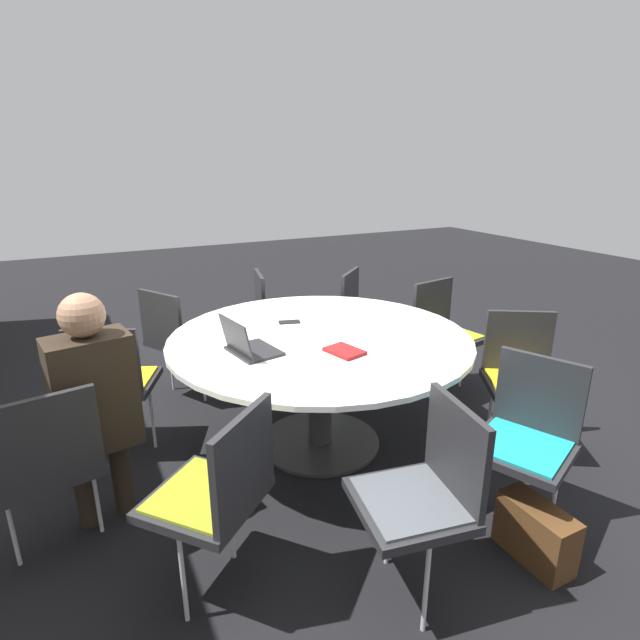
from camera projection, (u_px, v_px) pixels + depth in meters
ground_plane at (320, 442)px, 3.29m from camera, size 16.00×16.00×0.00m
conference_table at (320, 355)px, 3.09m from camera, size 1.84×1.84×0.75m
chair_0 at (47, 458)px, 2.19m from camera, size 0.49×0.51×0.88m
chair_1 at (218, 487)px, 2.00m from camera, size 0.61×0.61×0.88m
chair_2 at (425, 486)px, 2.00m from camera, size 0.51×0.49×0.88m
chair_3 at (527, 431)px, 2.41m from camera, size 0.57×0.56×0.88m
chair_4 at (522, 370)px, 3.09m from camera, size 0.59×0.59×0.88m
chair_5 at (444, 327)px, 3.88m from camera, size 0.49×0.51×0.88m
chair_6 at (364, 312)px, 4.26m from camera, size 0.61×0.61×0.88m
chair_7 at (275, 312)px, 4.25m from camera, size 0.52×0.50×0.88m
chair_8 at (176, 334)px, 3.73m from camera, size 0.59×0.58×0.88m
chair_9 at (113, 377)px, 3.00m from camera, size 0.56×0.57×0.88m
person_0 at (94, 397)px, 2.33m from camera, size 0.30×0.39×1.23m
laptop at (247, 345)px, 2.75m from camera, size 0.34×0.30×0.21m
spiral_notebook at (345, 351)px, 2.78m from camera, size 0.24×0.20×0.02m
cell_phone at (289, 322)px, 3.29m from camera, size 0.11×0.15×0.01m
handbag at (535, 533)px, 2.30m from camera, size 0.36×0.16×0.28m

